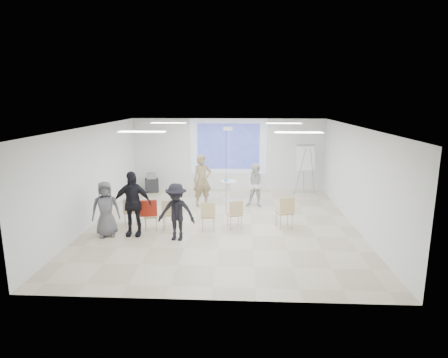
{
  "coord_description": "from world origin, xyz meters",
  "views": [
    {
      "loc": [
        0.59,
        -11.04,
        3.81
      ],
      "look_at": [
        0.0,
        0.8,
        1.25
      ],
      "focal_mm": 30.0,
      "sensor_mm": 36.0,
      "label": 1
    }
  ],
  "objects_px": {
    "chair_center": "(208,214)",
    "audience_mid": "(176,208)",
    "chair_left_inner": "(169,212)",
    "flipchart_easel": "(306,158)",
    "chair_right_inner": "(235,212)",
    "player_right": "(256,183)",
    "audience_left": "(132,199)",
    "player_left": "(202,177)",
    "chair_left_mid": "(151,214)",
    "chair_right_far": "(286,210)",
    "pedestal_table": "(229,190)",
    "laptop": "(170,213)",
    "audience_outer": "(106,206)",
    "chair_far_left": "(130,210)",
    "av_cart": "(152,183)"
  },
  "relations": [
    {
      "from": "player_right",
      "to": "chair_left_inner",
      "type": "distance_m",
      "value": 3.67
    },
    {
      "from": "chair_right_far",
      "to": "chair_far_left",
      "type": "bearing_deg",
      "value": 164.9
    },
    {
      "from": "player_left",
      "to": "av_cart",
      "type": "height_order",
      "value": "player_left"
    },
    {
      "from": "chair_left_inner",
      "to": "chair_center",
      "type": "height_order",
      "value": "chair_left_inner"
    },
    {
      "from": "player_right",
      "to": "chair_right_inner",
      "type": "bearing_deg",
      "value": -91.72
    },
    {
      "from": "audience_mid",
      "to": "audience_outer",
      "type": "height_order",
      "value": "audience_mid"
    },
    {
      "from": "chair_left_inner",
      "to": "chair_far_left",
      "type": "bearing_deg",
      "value": 162.27
    },
    {
      "from": "player_left",
      "to": "chair_center",
      "type": "height_order",
      "value": "player_left"
    },
    {
      "from": "flipchart_easel",
      "to": "chair_left_inner",
      "type": "bearing_deg",
      "value": -148.04
    },
    {
      "from": "player_right",
      "to": "laptop",
      "type": "distance_m",
      "value": 3.61
    },
    {
      "from": "player_right",
      "to": "chair_right_inner",
      "type": "height_order",
      "value": "player_right"
    },
    {
      "from": "chair_far_left",
      "to": "av_cart",
      "type": "distance_m",
      "value": 4.23
    },
    {
      "from": "chair_left_mid",
      "to": "chair_right_far",
      "type": "bearing_deg",
      "value": -8.01
    },
    {
      "from": "player_left",
      "to": "chair_right_far",
      "type": "bearing_deg",
      "value": -62.41
    },
    {
      "from": "chair_left_mid",
      "to": "chair_right_inner",
      "type": "distance_m",
      "value": 2.49
    },
    {
      "from": "pedestal_table",
      "to": "laptop",
      "type": "height_order",
      "value": "pedestal_table"
    },
    {
      "from": "laptop",
      "to": "chair_right_inner",
      "type": "bearing_deg",
      "value": 175.75
    },
    {
      "from": "av_cart",
      "to": "pedestal_table",
      "type": "bearing_deg",
      "value": -39.4
    },
    {
      "from": "chair_left_mid",
      "to": "laptop",
      "type": "relative_size",
      "value": 2.46
    },
    {
      "from": "flipchart_easel",
      "to": "chair_right_inner",
      "type": "bearing_deg",
      "value": -133.95
    },
    {
      "from": "audience_left",
      "to": "chair_left_mid",
      "type": "bearing_deg",
      "value": 45.17
    },
    {
      "from": "player_right",
      "to": "chair_left_inner",
      "type": "height_order",
      "value": "player_right"
    },
    {
      "from": "chair_left_inner",
      "to": "chair_left_mid",
      "type": "bearing_deg",
      "value": -175.35
    },
    {
      "from": "chair_center",
      "to": "audience_outer",
      "type": "height_order",
      "value": "audience_outer"
    },
    {
      "from": "player_right",
      "to": "av_cart",
      "type": "distance_m",
      "value": 4.7
    },
    {
      "from": "audience_mid",
      "to": "laptop",
      "type": "bearing_deg",
      "value": 118.35
    },
    {
      "from": "pedestal_table",
      "to": "flipchart_easel",
      "type": "height_order",
      "value": "flipchart_easel"
    },
    {
      "from": "pedestal_table",
      "to": "chair_left_mid",
      "type": "relative_size",
      "value": 0.98
    },
    {
      "from": "chair_left_mid",
      "to": "chair_right_far",
      "type": "xyz_separation_m",
      "value": [
        3.96,
        0.32,
        0.09
      ]
    },
    {
      "from": "chair_center",
      "to": "laptop",
      "type": "bearing_deg",
      "value": 164.93
    },
    {
      "from": "chair_center",
      "to": "audience_left",
      "type": "bearing_deg",
      "value": -174.75
    },
    {
      "from": "chair_left_inner",
      "to": "chair_right_inner",
      "type": "xyz_separation_m",
      "value": [
        1.93,
        0.14,
        -0.02
      ]
    },
    {
      "from": "chair_left_mid",
      "to": "audience_mid",
      "type": "bearing_deg",
      "value": -51.05
    },
    {
      "from": "audience_left",
      "to": "chair_left_inner",
      "type": "bearing_deg",
      "value": 28.08
    },
    {
      "from": "chair_far_left",
      "to": "chair_right_inner",
      "type": "bearing_deg",
      "value": -19.34
    },
    {
      "from": "pedestal_table",
      "to": "chair_far_left",
      "type": "bearing_deg",
      "value": -134.59
    },
    {
      "from": "chair_right_inner",
      "to": "audience_mid",
      "type": "relative_size",
      "value": 0.49
    },
    {
      "from": "player_right",
      "to": "av_cart",
      "type": "height_order",
      "value": "player_right"
    },
    {
      "from": "chair_left_mid",
      "to": "chair_right_inner",
      "type": "height_order",
      "value": "chair_right_inner"
    },
    {
      "from": "player_right",
      "to": "chair_right_far",
      "type": "height_order",
      "value": "player_right"
    },
    {
      "from": "chair_left_inner",
      "to": "chair_center",
      "type": "relative_size",
      "value": 1.03
    },
    {
      "from": "laptop",
      "to": "chair_far_left",
      "type": "bearing_deg",
      "value": -13.42
    },
    {
      "from": "player_left",
      "to": "chair_left_inner",
      "type": "xyz_separation_m",
      "value": [
        -0.71,
        -2.54,
        -0.51
      ]
    },
    {
      "from": "chair_left_inner",
      "to": "flipchart_easel",
      "type": "relative_size",
      "value": 0.45
    },
    {
      "from": "player_right",
      "to": "pedestal_table",
      "type": "bearing_deg",
      "value": 161.42
    },
    {
      "from": "chair_center",
      "to": "laptop",
      "type": "relative_size",
      "value": 2.64
    },
    {
      "from": "laptop",
      "to": "audience_mid",
      "type": "bearing_deg",
      "value": 106.38
    },
    {
      "from": "player_left",
      "to": "chair_right_inner",
      "type": "height_order",
      "value": "player_left"
    },
    {
      "from": "chair_left_mid",
      "to": "audience_outer",
      "type": "relative_size",
      "value": 0.47
    },
    {
      "from": "chair_center",
      "to": "audience_mid",
      "type": "xyz_separation_m",
      "value": [
        -0.79,
        -0.72,
        0.37
      ]
    }
  ]
}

